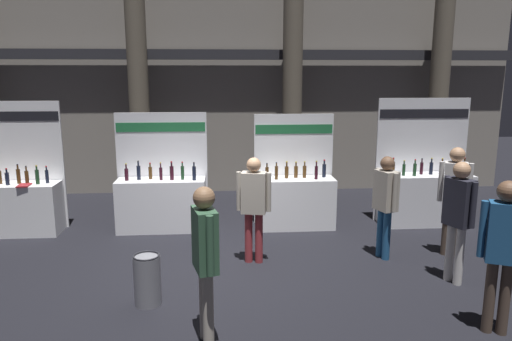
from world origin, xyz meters
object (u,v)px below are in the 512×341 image
Objects in this scene: exhibitor_booth_0 at (18,202)px; visitor_8 at (205,251)px; visitor_3 at (254,201)px; exhibitor_booth_3 at (425,193)px; visitor_5 at (454,191)px; trash_bin at (147,280)px; exhibitor_booth_1 at (162,200)px; visitor_6 at (386,198)px; exhibitor_booth_2 at (295,198)px; visitor_2 at (458,212)px; visitor_1 at (503,244)px.

visitor_8 is (3.67, -4.06, 0.48)m from exhibitor_booth_0.
exhibitor_booth_0 is at bearing -10.20° from visitor_3.
exhibitor_booth_3 reaches higher than visitor_5.
visitor_3 is at bearing -153.59° from exhibitor_booth_3.
trash_bin is at bearing 53.56° from visitor_3.
exhibitor_booth_0 reaches higher than exhibitor_booth_1.
exhibitor_booth_1 is 4.21m from visitor_6.
exhibitor_booth_0 is at bearing -166.34° from visitor_5.
exhibitor_booth_2 is at bearing 144.03° from visitor_8.
exhibitor_booth_1 is at bearing 179.32° from exhibitor_booth_2.
trash_bin is 0.40× the size of visitor_3.
exhibitor_booth_2 is 1.29× the size of visitor_3.
visitor_8 is at bearing -92.36° from visitor_2.
exhibitor_booth_0 reaches higher than trash_bin.
trash_bin is (-2.43, -3.09, -0.24)m from exhibitor_booth_2.
exhibitor_booth_2 is at bearing -106.12° from visitor_3.
visitor_5 is (4.78, 1.37, 0.76)m from trash_bin.
visitor_1 is at bearing -13.86° from trash_bin.
trash_bin is (2.87, -3.10, -0.27)m from exhibitor_booth_0.
visitor_3 is (-3.58, -1.78, 0.39)m from exhibitor_booth_3.
exhibitor_booth_1 is 1.24× the size of visitor_1.
trash_bin is 0.38× the size of visitor_2.
visitor_1 is 1.00× the size of visitor_5.
visitor_3 is (-0.94, -1.77, 0.44)m from exhibitor_booth_2.
exhibitor_booth_2 is 1.24× the size of visitor_2.
exhibitor_booth_2 reaches higher than visitor_2.
exhibitor_booth_2 reaches higher than visitor_8.
exhibitor_booth_0 is 1.36× the size of visitor_5.
exhibitor_booth_3 reaches higher than exhibitor_booth_2.
exhibitor_booth_1 is 3.14m from trash_bin.
visitor_8 reaches higher than visitor_6.
visitor_3 is 2.14m from visitor_6.
trash_bin is 0.40× the size of visitor_6.
exhibitor_booth_0 is at bearing 179.94° from exhibitor_booth_2.
exhibitor_booth_2 is 3.24× the size of trash_bin.
visitor_8 is at bearing -68.57° from visitor_6.
exhibitor_booth_1 is 5.28m from visitor_5.
visitor_8 is at bearing -111.99° from exhibitor_booth_2.
visitor_2 is (4.50, -2.78, 0.47)m from exhibitor_booth_1.
visitor_2 is (7.20, -2.75, 0.46)m from exhibitor_booth_0.
exhibitor_booth_1 is 1.33× the size of visitor_6.
visitor_3 is at bearing -118.09° from exhibitor_booth_2.
visitor_8 is (-4.27, -4.06, 0.46)m from exhibitor_booth_3.
visitor_8 is (-3.53, -1.31, 0.02)m from visitor_2.
visitor_6 is (1.19, -1.75, 0.43)m from exhibitor_booth_2.
visitor_5 is 1.16m from visitor_6.
visitor_1 is at bearing -102.61° from exhibitor_booth_3.
visitor_8 reaches higher than visitor_2.
visitor_8 is (-1.64, -4.06, 0.50)m from exhibitor_booth_2.
exhibitor_booth_3 is 2.88m from visitor_2.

